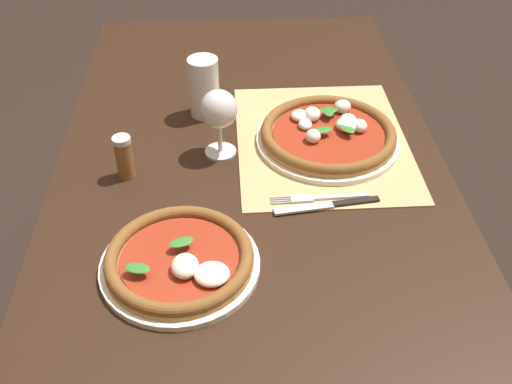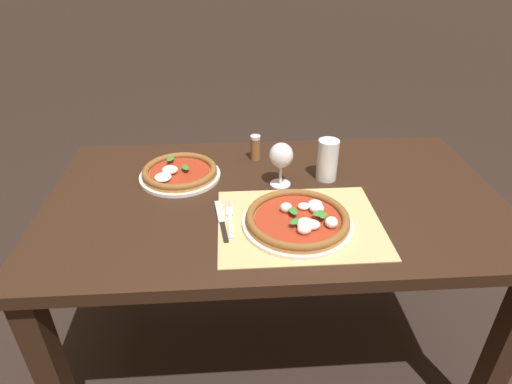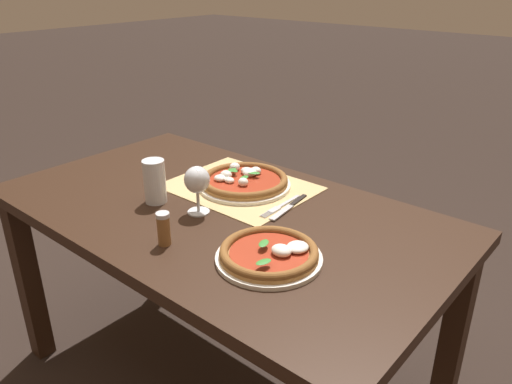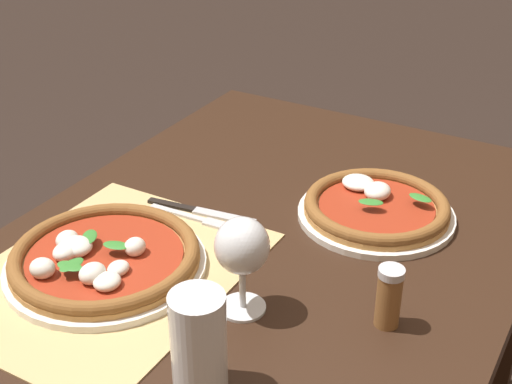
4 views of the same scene
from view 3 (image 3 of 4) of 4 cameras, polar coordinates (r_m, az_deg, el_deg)
The scene contains 10 objects.
ground_plane at distance 2.04m, azimuth -3.58°, elevation -20.82°, with size 24.00×24.00×0.00m, color black.
dining_table at distance 1.66m, azimuth -4.14°, elevation -4.91°, with size 1.49×0.85×0.74m.
paper_placemat at distance 1.75m, azimuth -1.79°, elevation 0.55°, with size 0.48×0.38×0.00m, color tan.
pizza_near at distance 1.75m, azimuth -1.37°, elevation 1.28°, with size 0.32×0.32×0.05m.
pizza_far at distance 1.32m, azimuth 1.59°, elevation -7.08°, with size 0.28×0.28×0.05m.
wine_glass at distance 1.54m, azimuth -6.75°, elevation 1.17°, with size 0.08×0.08×0.16m.
pint_glass at distance 1.65m, azimuth -11.50°, elevation 1.11°, with size 0.07×0.07×0.15m.
fork at distance 1.61m, azimuth 2.85°, elevation -1.61°, with size 0.02×0.20×0.00m.
knife at distance 1.60m, azimuth 3.78°, elevation -1.72°, with size 0.04×0.22×0.01m.
pepper_shaker at distance 1.40m, azimuth -10.51°, elevation -4.14°, with size 0.04×0.04×0.10m.
Camera 3 is at (-1.03, 1.02, 1.44)m, focal length 35.00 mm.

